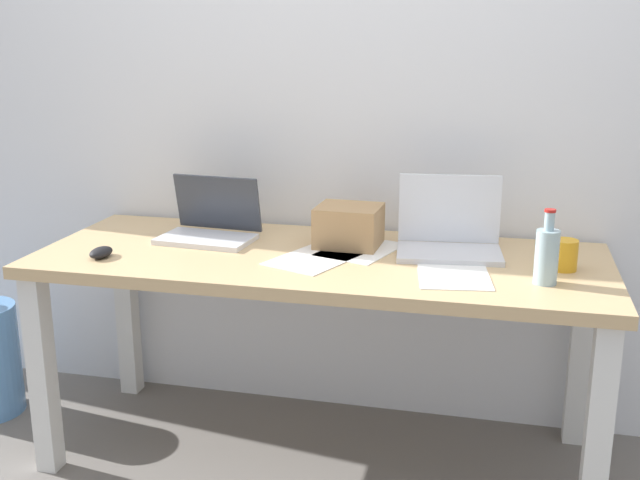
% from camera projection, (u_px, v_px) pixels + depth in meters
% --- Properties ---
extents(ground_plane, '(8.00, 8.00, 0.00)m').
position_uv_depth(ground_plane, '(320.00, 453.00, 2.73)').
color(ground_plane, slate).
extents(back_wall, '(5.20, 0.08, 2.60)m').
position_uv_depth(back_wall, '(347.00, 70.00, 2.78)').
color(back_wall, white).
rests_on(back_wall, ground).
extents(desk, '(1.86, 0.72, 0.73)m').
position_uv_depth(desk, '(320.00, 282.00, 2.56)').
color(desk, tan).
rests_on(desk, ground).
extents(laptop_left, '(0.34, 0.25, 0.22)m').
position_uv_depth(laptop_left, '(210.00, 226.00, 2.71)').
color(laptop_left, silver).
rests_on(laptop_left, desk).
extents(laptop_right, '(0.36, 0.26, 0.25)m').
position_uv_depth(laptop_right, '(449.00, 236.00, 2.54)').
color(laptop_right, silver).
rests_on(laptop_right, desk).
extents(beer_bottle, '(0.07, 0.07, 0.22)m').
position_uv_depth(beer_bottle, '(547.00, 255.00, 2.23)').
color(beer_bottle, '#99B7C1').
rests_on(beer_bottle, desk).
extents(computer_mouse, '(0.06, 0.10, 0.03)m').
position_uv_depth(computer_mouse, '(101.00, 252.00, 2.50)').
color(computer_mouse, black).
rests_on(computer_mouse, desk).
extents(cardboard_box, '(0.22, 0.20, 0.14)m').
position_uv_depth(cardboard_box, '(349.00, 226.00, 2.62)').
color(cardboard_box, tan).
rests_on(cardboard_box, desk).
extents(coffee_mug, '(0.08, 0.08, 0.09)m').
position_uv_depth(coffee_mug, '(564.00, 255.00, 2.36)').
color(coffee_mug, gold).
rests_on(coffee_mug, desk).
extents(paper_sheet_front_right, '(0.25, 0.32, 0.00)m').
position_uv_depth(paper_sheet_front_right, '(453.00, 274.00, 2.33)').
color(paper_sheet_front_right, white).
rests_on(paper_sheet_front_right, desk).
extents(paper_sheet_near_back, '(0.29, 0.35, 0.00)m').
position_uv_depth(paper_sheet_near_back, '(361.00, 250.00, 2.59)').
color(paper_sheet_near_back, white).
rests_on(paper_sheet_near_back, desk).
extents(paper_sheet_center, '(0.30, 0.35, 0.00)m').
position_uv_depth(paper_sheet_center, '(313.00, 259.00, 2.48)').
color(paper_sheet_center, white).
rests_on(paper_sheet_center, desk).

